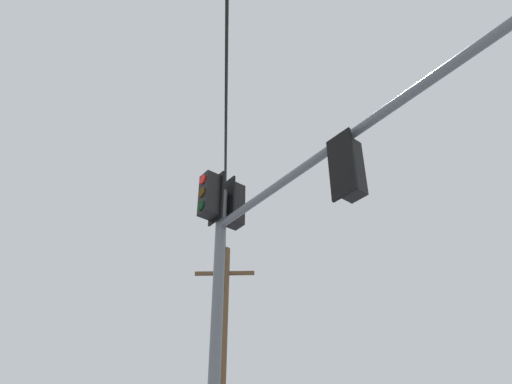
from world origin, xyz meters
TOP-DOWN VIEW (x-y plane):
  - signal_mast_assembly at (-0.12, -1.52)m, footprint 3.45×5.65m
  - overhead_wire_span at (-0.43, -1.06)m, footprint 17.36×8.54m

SIDE VIEW (x-z plane):
  - signal_mast_assembly at x=-0.12m, z-range 1.58..8.89m
  - overhead_wire_span at x=-0.43m, z-range 8.46..10.15m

